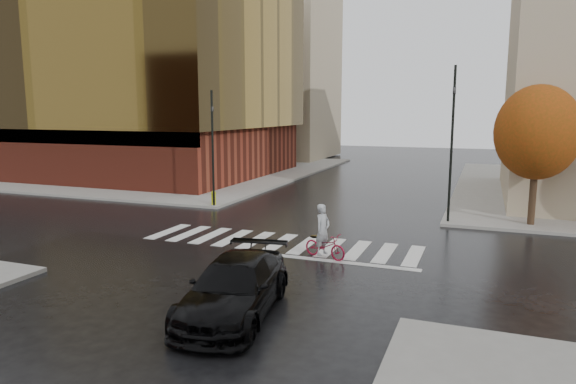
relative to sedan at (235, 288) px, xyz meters
The scene contains 12 objects.
ground 7.28m from the sedan, 103.80° to the left, with size 120.00×120.00×0.00m, color black.
sidewalk_nw 36.09m from the sedan, 129.04° to the left, with size 30.00×30.00×0.15m, color gray.
crosswalk 7.76m from the sedan, 102.92° to the left, with size 12.00×3.00×0.01m, color silver.
office_glass 35.29m from the sedan, 133.48° to the left, with size 27.00×19.00×16.00m.
building_nw_far 48.39m from the sedan, 111.93° to the left, with size 14.00×12.00×20.00m, color tan.
tree_ne_a 17.04m from the sedan, 60.18° to the left, with size 3.80×3.80×6.50m.
sedan is the anchor object (origin of this frame).
cyclist 6.07m from the sedan, 83.76° to the left, with size 1.90×1.20×2.04m.
traffic_light_nw 15.87m from the sedan, 121.27° to the left, with size 0.18×0.15×6.41m.
traffic_light_ne 14.93m from the sedan, 71.60° to the left, with size 0.15×0.19×7.40m.
fire_hydrant 15.84m from the sedan, 121.30° to the left, with size 0.28×0.28×0.80m.
manhole 9.08m from the sedan, 93.68° to the left, with size 0.65×0.65×0.01m, color #413517.
Camera 1 is at (7.81, -18.83, 5.47)m, focal length 32.00 mm.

